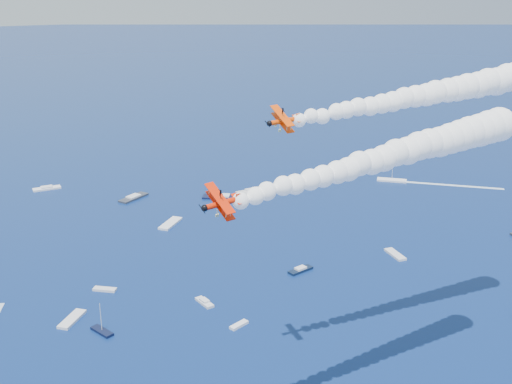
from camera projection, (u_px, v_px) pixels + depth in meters
name	position (u px, v px, depth m)	size (l,w,h in m)	color
biplane_lead	(284.00, 121.00, 118.15)	(6.61, 7.42, 4.47)	#F64305
biplane_trail	(222.00, 203.00, 95.97)	(6.49, 7.28, 4.39)	red
smoke_trail_lead	(426.00, 95.00, 129.38)	(63.77, 8.74, 11.45)	white
smoke_trail_trail	(384.00, 157.00, 110.53)	(63.05, 15.90, 11.45)	white
spectator_boats	(185.00, 244.00, 204.99)	(218.93, 168.82, 0.70)	white
boat_wakes	(185.00, 265.00, 191.08)	(204.88, 84.66, 0.04)	white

